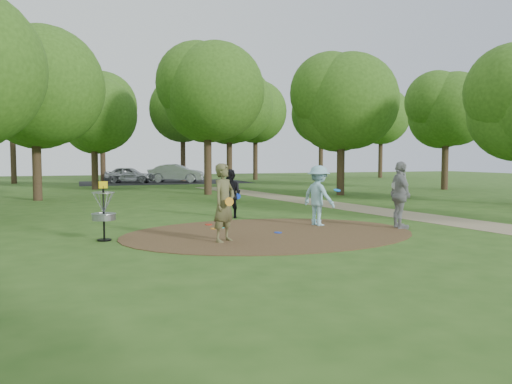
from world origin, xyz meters
name	(u,v)px	position (x,y,z in m)	size (l,w,h in m)	color
ground	(270,233)	(0.00, 0.00, 0.00)	(100.00, 100.00, 0.00)	#2D5119
dirt_clearing	(270,233)	(0.00, 0.00, 0.01)	(8.40, 8.40, 0.02)	#47301C
footpath	(416,216)	(6.50, 2.00, 0.01)	(2.00, 40.00, 0.01)	#8C7A5B
parking_lot	(165,182)	(2.00, 30.00, 0.00)	(14.00, 8.00, 0.01)	black
player_observer_with_disc	(224,203)	(-1.63, -0.95, 1.00)	(0.87, 0.82, 2.00)	brown
player_throwing_with_disc	(319,196)	(2.02, 0.98, 0.95)	(1.31, 1.39, 1.90)	#8EC6D4
player_walking_with_disc	(231,194)	(-0.01, 3.83, 0.86)	(1.03, 1.07, 1.73)	black
player_waiting_with_disc	(400,195)	(4.04, -0.43, 1.02)	(0.73, 1.27, 2.04)	gray
disc_ground_cyan	(221,227)	(-1.04, 1.43, 0.03)	(0.22, 0.22, 0.02)	#1BDACE
disc_ground_blue	(278,233)	(0.20, -0.10, 0.03)	(0.22, 0.22, 0.02)	#0B2EC8
disc_ground_red	(209,225)	(-1.23, 2.20, 0.03)	(0.22, 0.22, 0.02)	red
car_left	(129,175)	(-0.99, 30.15, 0.68)	(1.61, 3.99, 1.36)	#9C9EA3
car_right	(176,173)	(2.94, 29.72, 0.78)	(1.65, 4.75, 1.56)	#B0B5B8
disc_ground_orange	(214,229)	(-1.30, 1.28, 0.03)	(0.22, 0.22, 0.02)	orange
disc_golf_basket	(104,207)	(-4.50, 0.30, 0.87)	(0.63, 0.63, 1.54)	black
tree_ring	(226,95)	(1.66, 10.10, 5.13)	(36.69, 45.17, 8.91)	#332316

